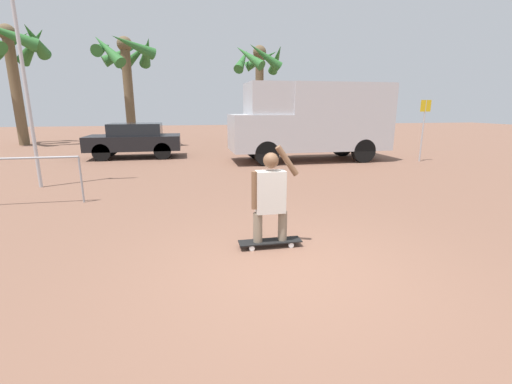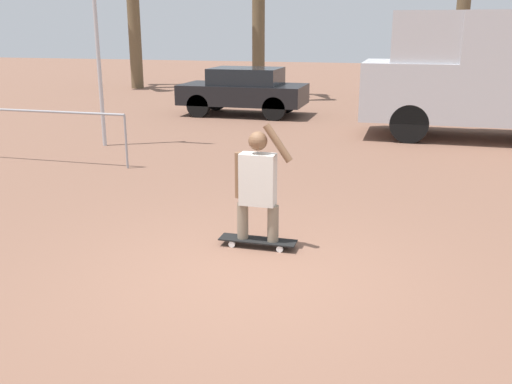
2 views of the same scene
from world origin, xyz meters
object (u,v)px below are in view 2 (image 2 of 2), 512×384
object	(u,v)px
flagpole	(97,0)
skateboard	(258,241)
camper_van	(505,71)
person_skateboarder	(258,181)
parked_car_black	(244,90)

from	to	relation	value
flagpole	skateboard	bearing A→B (deg)	-45.91
skateboard	camper_van	bearing A→B (deg)	65.74
skateboard	person_skateboarder	bearing A→B (deg)	180.00
person_skateboarder	camper_van	size ratio (longest dim) A/B	0.23
parked_car_black	flagpole	world-z (taller)	flagpole
parked_car_black	flagpole	distance (m)	6.26
skateboard	flagpole	bearing A→B (deg)	134.09
camper_van	parked_car_black	xyz separation A→B (m)	(-7.18, 2.28, -0.89)
camper_van	parked_car_black	distance (m)	7.59
skateboard	person_skateboarder	xyz separation A→B (m)	(-0.00, 0.00, 0.78)
camper_van	parked_car_black	size ratio (longest dim) A/B	1.64
camper_van	person_skateboarder	bearing A→B (deg)	-114.26
parked_car_black	flagpole	size ratio (longest dim) A/B	0.68
skateboard	camper_van	distance (m)	9.41
person_skateboarder	camper_van	distance (m)	9.31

